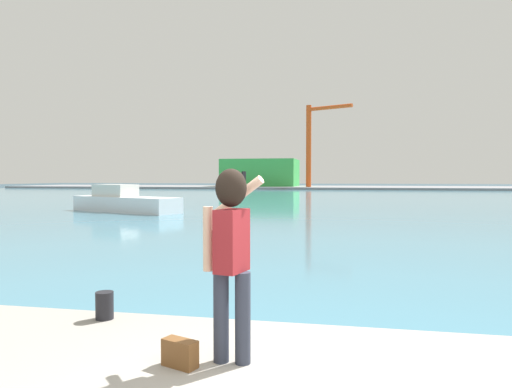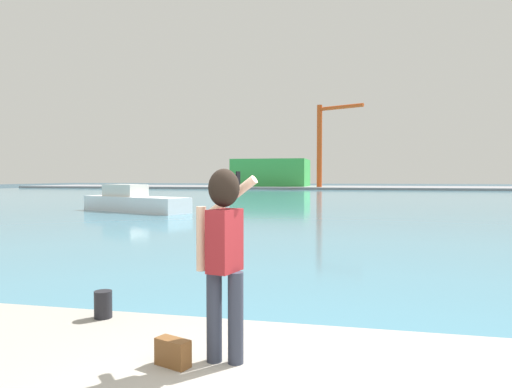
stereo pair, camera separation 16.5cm
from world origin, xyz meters
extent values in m
plane|color=#334751|center=(0.00, 50.00, 0.00)|extent=(220.00, 220.00, 0.00)
cube|color=teal|center=(0.00, 52.00, 0.01)|extent=(140.00, 100.00, 0.02)
cube|color=gray|center=(0.00, 92.00, 0.21)|extent=(140.00, 20.00, 0.41)
cylinder|color=#2D3342|center=(-0.95, 0.76, 1.08)|extent=(0.14, 0.14, 0.82)
cylinder|color=#2D3342|center=(-0.75, 0.76, 1.08)|extent=(0.14, 0.14, 0.82)
cube|color=maroon|center=(-0.85, 0.76, 1.77)|extent=(0.28, 0.38, 0.56)
sphere|color=#E0B293|center=(-0.85, 0.76, 2.23)|extent=(0.22, 0.22, 0.22)
ellipsoid|color=black|center=(-0.85, 0.74, 2.24)|extent=(0.28, 0.26, 0.34)
cylinder|color=#E0B293|center=(-1.07, 0.76, 1.78)|extent=(0.09, 0.09, 0.58)
cylinder|color=#E0B293|center=(-0.85, 0.98, 2.15)|extent=(0.53, 0.21, 0.40)
cube|color=black|center=(-0.82, 1.10, 2.32)|extent=(0.03, 0.07, 0.14)
cube|color=brown|center=(-1.28, 0.58, 0.79)|extent=(0.35, 0.24, 0.24)
cylinder|color=black|center=(-2.63, 1.72, 0.83)|extent=(0.21, 0.21, 0.32)
cube|color=white|center=(-14.31, 25.40, 0.52)|extent=(8.50, 5.19, 1.01)
cube|color=silver|center=(-15.27, 25.80, 1.43)|extent=(3.31, 2.60, 0.80)
cube|color=green|center=(-17.96, 93.53, 3.20)|extent=(15.12, 11.41, 5.57)
cylinder|color=#D84C19|center=(-7.35, 86.39, 8.18)|extent=(1.00, 1.00, 15.54)
cylinder|color=#D84C19|center=(-3.32, 84.49, 15.16)|extent=(8.36, 4.43, 0.70)
camera|label=1|loc=(0.16, -3.26, 2.33)|focal=32.85mm
camera|label=2|loc=(0.33, -3.23, 2.33)|focal=32.85mm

